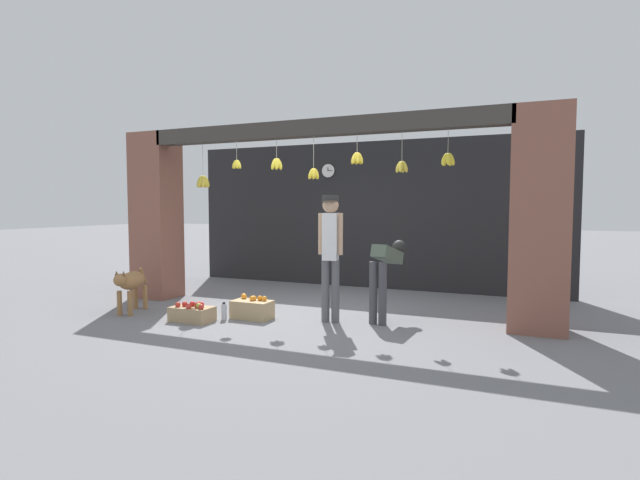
# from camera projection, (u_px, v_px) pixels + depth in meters

# --- Properties ---
(ground_plane) EXTENTS (60.00, 60.00, 0.00)m
(ground_plane) POSITION_uv_depth(u_px,v_px,m) (309.00, 315.00, 7.27)
(ground_plane) COLOR slate
(shop_back_wall) EXTENTS (7.40, 0.12, 2.83)m
(shop_back_wall) POSITION_uv_depth(u_px,v_px,m) (368.00, 215.00, 9.72)
(shop_back_wall) COLOR #232326
(shop_back_wall) RESTS_ON ground_plane
(shop_pillar_left) EXTENTS (0.70, 0.60, 2.83)m
(shop_pillar_left) POSITION_uv_depth(u_px,v_px,m) (156.00, 216.00, 8.65)
(shop_pillar_left) COLOR brown
(shop_pillar_left) RESTS_ON ground_plane
(shop_pillar_right) EXTENTS (0.70, 0.60, 2.83)m
(shop_pillar_right) POSITION_uv_depth(u_px,v_px,m) (540.00, 220.00, 6.24)
(shop_pillar_right) COLOR brown
(shop_pillar_right) RESTS_ON ground_plane
(storefront_awning) EXTENTS (5.50, 0.27, 0.96)m
(storefront_awning) POSITION_uv_depth(u_px,v_px,m) (311.00, 132.00, 7.21)
(storefront_awning) COLOR #3D3833
(dog) EXTENTS (0.46, 0.93, 0.67)m
(dog) POSITION_uv_depth(u_px,v_px,m) (131.00, 282.00, 7.41)
(dog) COLOR #9E7042
(dog) RESTS_ON ground_plane
(shopkeeper) EXTENTS (0.34, 0.30, 1.74)m
(shopkeeper) POSITION_uv_depth(u_px,v_px,m) (330.00, 247.00, 6.78)
(shopkeeper) COLOR #56565B
(shopkeeper) RESTS_ON ground_plane
(worker_stooping) EXTENTS (0.34, 0.84, 1.10)m
(worker_stooping) POSITION_uv_depth(u_px,v_px,m) (386.00, 268.00, 6.86)
(worker_stooping) COLOR #424247
(worker_stooping) RESTS_ON ground_plane
(fruit_crate_oranges) EXTENTS (0.56, 0.32, 0.33)m
(fruit_crate_oranges) POSITION_uv_depth(u_px,v_px,m) (252.00, 309.00, 7.06)
(fruit_crate_oranges) COLOR tan
(fruit_crate_oranges) RESTS_ON ground_plane
(fruit_crate_apples) EXTENTS (0.58, 0.34, 0.27)m
(fruit_crate_apples) POSITION_uv_depth(u_px,v_px,m) (192.00, 313.00, 6.88)
(fruit_crate_apples) COLOR tan
(fruit_crate_apples) RESTS_ON ground_plane
(water_bottle) EXTENTS (0.08, 0.08, 0.25)m
(water_bottle) POSITION_uv_depth(u_px,v_px,m) (224.00, 312.00, 6.97)
(water_bottle) COLOR silver
(water_bottle) RESTS_ON ground_plane
(wall_clock) EXTENTS (0.28, 0.03, 0.28)m
(wall_clock) POSITION_uv_depth(u_px,v_px,m) (328.00, 171.00, 9.91)
(wall_clock) COLOR black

